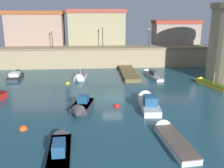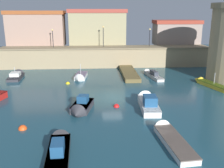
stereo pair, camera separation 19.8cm
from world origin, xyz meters
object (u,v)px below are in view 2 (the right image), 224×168
at_px(moored_boat_4, 81,107).
at_px(mooring_buoy_1, 68,84).
at_px(quay_lamp_0, 53,35).
at_px(moored_boat_9, 169,135).
at_px(mooring_buoy_0, 23,129).
at_px(moored_boat_8, 208,83).
at_px(quay_lamp_1, 103,33).
at_px(moored_boat_0, 148,101).
at_px(moored_boat_1, 17,75).
at_px(moored_boat_3, 151,74).
at_px(moored_boat_5, 80,77).
at_px(mooring_buoy_2, 116,107).
at_px(moored_boat_2, 59,146).
at_px(quay_lamp_2, 150,34).

xyz_separation_m(moored_boat_4, mooring_buoy_1, (-2.45, 10.95, -0.47)).
bearing_deg(quay_lamp_0, moored_boat_9, -64.94).
bearing_deg(mooring_buoy_0, moored_boat_8, 28.83).
distance_m(quay_lamp_1, mooring_buoy_0, 28.60).
relative_size(moored_boat_0, moored_boat_1, 1.26).
distance_m(moored_boat_8, moored_boat_9, 18.16).
relative_size(moored_boat_1, mooring_buoy_1, 9.12).
bearing_deg(quay_lamp_1, quay_lamp_0, 180.00).
height_order(moored_boat_9, mooring_buoy_0, moored_boat_9).
height_order(quay_lamp_0, moored_boat_9, quay_lamp_0).
bearing_deg(moored_boat_0, moored_boat_8, -51.17).
xyz_separation_m(moored_boat_0, moored_boat_1, (-18.29, 14.11, -0.18)).
distance_m(moored_boat_3, mooring_buoy_0, 24.28).
distance_m(moored_boat_0, moored_boat_3, 13.75).
bearing_deg(moored_boat_4, moored_boat_5, -164.40).
xyz_separation_m(quay_lamp_0, mooring_buoy_2, (9.94, -21.64, -5.95)).
distance_m(quay_lamp_0, moored_boat_2, 31.47).
xyz_separation_m(moored_boat_4, moored_boat_9, (7.63, -6.46, -0.19)).
relative_size(quay_lamp_2, mooring_buoy_1, 5.52).
height_order(moored_boat_5, mooring_buoy_2, moored_boat_5).
xyz_separation_m(moored_boat_5, moored_boat_9, (8.36, -19.82, -0.07)).
bearing_deg(quay_lamp_2, moored_boat_8, -68.04).
bearing_deg(mooring_buoy_2, mooring_buoy_1, 122.90).
bearing_deg(mooring_buoy_2, moored_boat_3, 63.01).
bearing_deg(moored_boat_5, quay_lamp_1, 162.77).
relative_size(quay_lamp_0, moored_boat_0, 0.48).
height_order(moored_boat_3, moored_boat_8, moored_boat_8).
xyz_separation_m(moored_boat_3, mooring_buoy_2, (-6.84, -13.44, -0.34)).
distance_m(quay_lamp_0, mooring_buoy_2, 24.54).
relative_size(moored_boat_3, moored_boat_8, 1.09).
relative_size(quay_lamp_1, moored_boat_3, 0.52).
height_order(quay_lamp_1, moored_boat_5, quay_lamp_1).
height_order(moored_boat_2, moored_boat_8, moored_boat_8).
relative_size(moored_boat_0, moored_boat_9, 0.96).
height_order(moored_boat_3, moored_boat_9, moored_boat_3).
distance_m(quay_lamp_1, moored_boat_4, 23.77).
xyz_separation_m(quay_lamp_0, moored_boat_1, (-4.83, -7.43, -5.62)).
bearing_deg(mooring_buoy_1, moored_boat_8, -6.44).
distance_m(moored_boat_4, mooring_buoy_0, 6.37).
relative_size(quay_lamp_0, moored_boat_3, 0.45).
bearing_deg(moored_boat_5, moored_boat_3, 101.76).
bearing_deg(quay_lamp_2, mooring_buoy_0, -122.55).
xyz_separation_m(moored_boat_8, mooring_buoy_2, (-13.78, -7.49, -0.31)).
bearing_deg(moored_boat_4, moored_boat_8, 128.65).
relative_size(quay_lamp_2, moored_boat_9, 0.46).
xyz_separation_m(moored_boat_2, mooring_buoy_0, (-3.82, 3.94, -0.40)).
relative_size(quay_lamp_1, moored_boat_9, 0.53).
xyz_separation_m(moored_boat_4, moored_boat_5, (-0.73, 13.36, -0.12)).
relative_size(quay_lamp_0, mooring_buoy_0, 4.31).
xyz_separation_m(quay_lamp_1, moored_boat_3, (7.49, -8.20, -5.91)).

